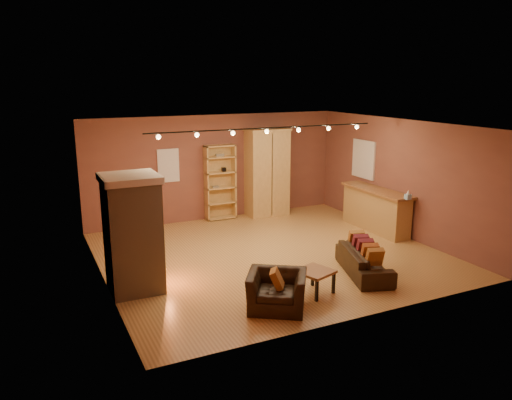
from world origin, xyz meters
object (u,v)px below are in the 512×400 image
loveseat (364,257)px  bar_counter (376,209)px  fireplace (133,234)px  armchair (277,285)px  armoire (267,172)px  coffee_table (315,274)px  bookcase (219,182)px

loveseat → bar_counter: bearing=-24.0°
loveseat → fireplace: bearing=92.8°
bar_counter → armchair: bearing=-146.5°
armoire → fireplace: bearing=-141.4°
fireplace → armchair: 2.71m
coffee_table → armoire: bearing=72.5°
fireplace → bar_counter: fireplace is taller
bookcase → loveseat: size_ratio=1.13×
armchair → loveseat: bearing=47.8°
armoire → coffee_table: bearing=-107.5°
bookcase → coffee_table: 5.33m
armoire → loveseat: bearing=-93.1°
bar_counter → coffee_table: (-3.41, -2.60, -0.17)m
loveseat → bookcase: bearing=30.9°
loveseat → armoire: bearing=15.5°
bookcase → bar_counter: bookcase is taller
bookcase → armchair: size_ratio=1.78×
bookcase → bar_counter: bearing=-40.5°
fireplace → armoire: armoire is taller
bar_counter → coffee_table: bearing=-142.7°
armoire → loveseat: (-0.25, -4.72, -0.85)m
armoire → armchair: (-2.49, -5.32, -0.79)m
fireplace → armoire: size_ratio=0.88×
armoire → bookcase: bearing=171.5°
fireplace → bar_counter: (6.24, 1.06, -0.52)m
armoire → coffee_table: (-1.60, -5.08, -0.84)m
fireplace → armchair: (1.95, -1.78, -0.64)m
loveseat → armchair: 2.32m
bookcase → loveseat: 5.08m
armchair → coffee_table: armchair is taller
fireplace → bookcase: 4.86m
bar_counter → loveseat: bearing=-132.5°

